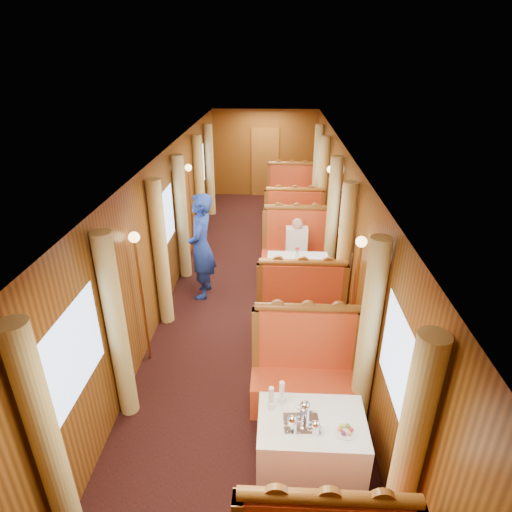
# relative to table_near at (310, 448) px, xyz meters

# --- Properties ---
(floor) EXTENTS (3.00, 12.00, 0.01)m
(floor) POSITION_rel_table_near_xyz_m (-0.75, 3.50, -0.38)
(floor) COLOR black
(floor) RESTS_ON ground
(ceiling) EXTENTS (3.00, 12.00, 0.01)m
(ceiling) POSITION_rel_table_near_xyz_m (-0.75, 3.50, 2.12)
(ceiling) COLOR silver
(ceiling) RESTS_ON wall_left
(wall_far) EXTENTS (3.00, 0.01, 2.50)m
(wall_far) POSITION_rel_table_near_xyz_m (-0.75, 9.50, 0.88)
(wall_far) COLOR brown
(wall_far) RESTS_ON floor
(wall_left) EXTENTS (0.01, 12.00, 2.50)m
(wall_left) POSITION_rel_table_near_xyz_m (-2.25, 3.50, 0.88)
(wall_left) COLOR brown
(wall_left) RESTS_ON floor
(wall_right) EXTENTS (0.01, 12.00, 2.50)m
(wall_right) POSITION_rel_table_near_xyz_m (0.75, 3.50, 0.88)
(wall_right) COLOR brown
(wall_right) RESTS_ON floor
(doorway_far) EXTENTS (0.80, 0.04, 2.00)m
(doorway_far) POSITION_rel_table_near_xyz_m (-0.75, 9.47, 0.62)
(doorway_far) COLOR brown
(doorway_far) RESTS_ON floor
(table_near) EXTENTS (1.05, 0.72, 0.75)m
(table_near) POSITION_rel_table_near_xyz_m (0.00, 0.00, 0.00)
(table_near) COLOR white
(table_near) RESTS_ON floor
(banquette_near_aft) EXTENTS (1.30, 0.55, 1.34)m
(banquette_near_aft) POSITION_rel_table_near_xyz_m (0.00, 1.01, 0.05)
(banquette_near_aft) COLOR red
(banquette_near_aft) RESTS_ON floor
(table_mid) EXTENTS (1.05, 0.72, 0.75)m
(table_mid) POSITION_rel_table_near_xyz_m (0.00, 3.50, 0.00)
(table_mid) COLOR white
(table_mid) RESTS_ON floor
(banquette_mid_fwd) EXTENTS (1.30, 0.55, 1.34)m
(banquette_mid_fwd) POSITION_rel_table_near_xyz_m (0.00, 2.49, 0.05)
(banquette_mid_fwd) COLOR red
(banquette_mid_fwd) RESTS_ON floor
(banquette_mid_aft) EXTENTS (1.30, 0.55, 1.34)m
(banquette_mid_aft) POSITION_rel_table_near_xyz_m (0.00, 4.51, 0.05)
(banquette_mid_aft) COLOR red
(banquette_mid_aft) RESTS_ON floor
(table_far) EXTENTS (1.05, 0.72, 0.75)m
(table_far) POSITION_rel_table_near_xyz_m (0.00, 7.00, 0.00)
(table_far) COLOR white
(table_far) RESTS_ON floor
(banquette_far_fwd) EXTENTS (1.30, 0.55, 1.34)m
(banquette_far_fwd) POSITION_rel_table_near_xyz_m (0.00, 5.99, 0.05)
(banquette_far_fwd) COLOR red
(banquette_far_fwd) RESTS_ON floor
(banquette_far_aft) EXTENTS (1.30, 0.55, 1.34)m
(banquette_far_aft) POSITION_rel_table_near_xyz_m (0.00, 8.01, 0.05)
(banquette_far_aft) COLOR red
(banquette_far_aft) RESTS_ON floor
(tea_tray) EXTENTS (0.35, 0.28, 0.01)m
(tea_tray) POSITION_rel_table_near_xyz_m (-0.11, -0.05, 0.38)
(tea_tray) COLOR silver
(tea_tray) RESTS_ON table_near
(teapot_left) EXTENTS (0.17, 0.14, 0.13)m
(teapot_left) POSITION_rel_table_near_xyz_m (-0.20, -0.12, 0.44)
(teapot_left) COLOR silver
(teapot_left) RESTS_ON tea_tray
(teapot_right) EXTENTS (0.16, 0.14, 0.11)m
(teapot_right) POSITION_rel_table_near_xyz_m (0.01, -0.15, 0.43)
(teapot_right) COLOR silver
(teapot_right) RESTS_ON tea_tray
(teapot_back) EXTENTS (0.20, 0.18, 0.14)m
(teapot_back) POSITION_rel_table_near_xyz_m (-0.07, 0.05, 0.44)
(teapot_back) COLOR silver
(teapot_back) RESTS_ON tea_tray
(fruit_plate) EXTENTS (0.20, 0.20, 0.05)m
(fruit_plate) POSITION_rel_table_near_xyz_m (0.30, -0.13, 0.39)
(fruit_plate) COLOR white
(fruit_plate) RESTS_ON table_near
(cup_inboard) EXTENTS (0.08, 0.08, 0.26)m
(cup_inboard) POSITION_rel_table_near_xyz_m (-0.40, 0.14, 0.48)
(cup_inboard) COLOR white
(cup_inboard) RESTS_ON table_near
(cup_outboard) EXTENTS (0.08, 0.08, 0.26)m
(cup_outboard) POSITION_rel_table_near_xyz_m (-0.30, 0.22, 0.48)
(cup_outboard) COLOR white
(cup_outboard) RESTS_ON table_near
(rose_vase_mid) EXTENTS (0.06, 0.06, 0.36)m
(rose_vase_mid) POSITION_rel_table_near_xyz_m (-0.02, 3.47, 0.55)
(rose_vase_mid) COLOR silver
(rose_vase_mid) RESTS_ON table_mid
(rose_vase_far) EXTENTS (0.06, 0.06, 0.36)m
(rose_vase_far) POSITION_rel_table_near_xyz_m (0.03, 6.98, 0.55)
(rose_vase_far) COLOR silver
(rose_vase_far) RESTS_ON table_far
(window_left_near) EXTENTS (0.01, 1.20, 0.90)m
(window_left_near) POSITION_rel_table_near_xyz_m (-2.24, 0.00, 1.07)
(window_left_near) COLOR #90ADD4
(window_left_near) RESTS_ON wall_left
(curtain_left_near_a) EXTENTS (0.22, 0.22, 2.35)m
(curtain_left_near_a) POSITION_rel_table_near_xyz_m (-2.13, -0.78, 0.80)
(curtain_left_near_a) COLOR #D7C06E
(curtain_left_near_a) RESTS_ON floor
(curtain_left_near_b) EXTENTS (0.22, 0.22, 2.35)m
(curtain_left_near_b) POSITION_rel_table_near_xyz_m (-2.13, 0.78, 0.80)
(curtain_left_near_b) COLOR #D7C06E
(curtain_left_near_b) RESTS_ON floor
(window_right_near) EXTENTS (0.01, 1.20, 0.90)m
(window_right_near) POSITION_rel_table_near_xyz_m (0.74, 0.00, 1.07)
(window_right_near) COLOR #90ADD4
(window_right_near) RESTS_ON wall_right
(curtain_right_near_a) EXTENTS (0.22, 0.22, 2.35)m
(curtain_right_near_a) POSITION_rel_table_near_xyz_m (0.63, -0.78, 0.80)
(curtain_right_near_a) COLOR #D7C06E
(curtain_right_near_a) RESTS_ON floor
(curtain_right_near_b) EXTENTS (0.22, 0.22, 2.35)m
(curtain_right_near_b) POSITION_rel_table_near_xyz_m (0.63, 0.78, 0.80)
(curtain_right_near_b) COLOR #D7C06E
(curtain_right_near_b) RESTS_ON floor
(window_left_mid) EXTENTS (0.01, 1.20, 0.90)m
(window_left_mid) POSITION_rel_table_near_xyz_m (-2.24, 3.50, 1.07)
(window_left_mid) COLOR #90ADD4
(window_left_mid) RESTS_ON wall_left
(curtain_left_mid_a) EXTENTS (0.22, 0.22, 2.35)m
(curtain_left_mid_a) POSITION_rel_table_near_xyz_m (-2.13, 2.72, 0.80)
(curtain_left_mid_a) COLOR #D7C06E
(curtain_left_mid_a) RESTS_ON floor
(curtain_left_mid_b) EXTENTS (0.22, 0.22, 2.35)m
(curtain_left_mid_b) POSITION_rel_table_near_xyz_m (-2.13, 4.28, 0.80)
(curtain_left_mid_b) COLOR #D7C06E
(curtain_left_mid_b) RESTS_ON floor
(window_right_mid) EXTENTS (0.01, 1.20, 0.90)m
(window_right_mid) POSITION_rel_table_near_xyz_m (0.74, 3.50, 1.07)
(window_right_mid) COLOR #90ADD4
(window_right_mid) RESTS_ON wall_right
(curtain_right_mid_a) EXTENTS (0.22, 0.22, 2.35)m
(curtain_right_mid_a) POSITION_rel_table_near_xyz_m (0.63, 2.72, 0.80)
(curtain_right_mid_a) COLOR #D7C06E
(curtain_right_mid_a) RESTS_ON floor
(curtain_right_mid_b) EXTENTS (0.22, 0.22, 2.35)m
(curtain_right_mid_b) POSITION_rel_table_near_xyz_m (0.63, 4.28, 0.80)
(curtain_right_mid_b) COLOR #D7C06E
(curtain_right_mid_b) RESTS_ON floor
(window_left_far) EXTENTS (0.01, 1.20, 0.90)m
(window_left_far) POSITION_rel_table_near_xyz_m (-2.24, 7.00, 1.07)
(window_left_far) COLOR #90ADD4
(window_left_far) RESTS_ON wall_left
(curtain_left_far_a) EXTENTS (0.22, 0.22, 2.35)m
(curtain_left_far_a) POSITION_rel_table_near_xyz_m (-2.13, 6.22, 0.80)
(curtain_left_far_a) COLOR #D7C06E
(curtain_left_far_a) RESTS_ON floor
(curtain_left_far_b) EXTENTS (0.22, 0.22, 2.35)m
(curtain_left_far_b) POSITION_rel_table_near_xyz_m (-2.13, 7.78, 0.80)
(curtain_left_far_b) COLOR #D7C06E
(curtain_left_far_b) RESTS_ON floor
(window_right_far) EXTENTS (0.01, 1.20, 0.90)m
(window_right_far) POSITION_rel_table_near_xyz_m (0.74, 7.00, 1.07)
(window_right_far) COLOR #90ADD4
(window_right_far) RESTS_ON wall_right
(curtain_right_far_a) EXTENTS (0.22, 0.22, 2.35)m
(curtain_right_far_a) POSITION_rel_table_near_xyz_m (0.63, 6.22, 0.80)
(curtain_right_far_a) COLOR #D7C06E
(curtain_right_far_a) RESTS_ON floor
(curtain_right_far_b) EXTENTS (0.22, 0.22, 2.35)m
(curtain_right_far_b) POSITION_rel_table_near_xyz_m (0.63, 7.78, 0.80)
(curtain_right_far_b) COLOR #D7C06E
(curtain_right_far_b) RESTS_ON floor
(sconce_left_fore) EXTENTS (0.14, 0.14, 1.95)m
(sconce_left_fore) POSITION_rel_table_near_xyz_m (-2.15, 1.75, 1.01)
(sconce_left_fore) COLOR #BF8C3F
(sconce_left_fore) RESTS_ON floor
(sconce_right_fore) EXTENTS (0.14, 0.14, 1.95)m
(sconce_right_fore) POSITION_rel_table_near_xyz_m (0.65, 1.75, 1.01)
(sconce_right_fore) COLOR #BF8C3F
(sconce_right_fore) RESTS_ON floor
(sconce_left_aft) EXTENTS (0.14, 0.14, 1.95)m
(sconce_left_aft) POSITION_rel_table_near_xyz_m (-2.15, 5.25, 1.01)
(sconce_left_aft) COLOR #BF8C3F
(sconce_left_aft) RESTS_ON floor
(sconce_right_aft) EXTENTS (0.14, 0.14, 1.95)m
(sconce_right_aft) POSITION_rel_table_near_xyz_m (0.65, 5.25, 1.01)
(sconce_right_aft) COLOR #BF8C3F
(sconce_right_aft) RESTS_ON floor
(steward) EXTENTS (0.46, 0.69, 1.88)m
(steward) POSITION_rel_table_near_xyz_m (-1.66, 3.55, 0.57)
(steward) COLOR navy
(steward) RESTS_ON floor
(passenger) EXTENTS (0.40, 0.44, 0.76)m
(passenger) POSITION_rel_table_near_xyz_m (-0.00, 4.26, 0.37)
(passenger) COLOR beige
(passenger) RESTS_ON banquette_mid_aft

